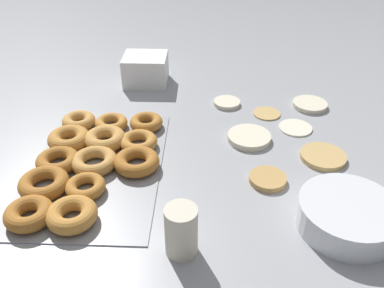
# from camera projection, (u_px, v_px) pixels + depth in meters

# --- Properties ---
(ground_plane) EXTENTS (3.00, 3.00, 0.00)m
(ground_plane) POSITION_uv_depth(u_px,v_px,m) (233.00, 146.00, 1.07)
(ground_plane) COLOR #9EA0A5
(pancake_0) EXTENTS (0.09, 0.09, 0.01)m
(pancake_0) POSITION_uv_depth(u_px,v_px,m) (268.00, 179.00, 0.94)
(pancake_0) COLOR tan
(pancake_0) RESTS_ON ground_plane
(pancake_1) EXTENTS (0.09, 0.09, 0.01)m
(pancake_1) POSITION_uv_depth(u_px,v_px,m) (296.00, 127.00, 1.14)
(pancake_1) COLOR silver
(pancake_1) RESTS_ON ground_plane
(pancake_2) EXTENTS (0.08, 0.08, 0.01)m
(pancake_2) POSITION_uv_depth(u_px,v_px,m) (267.00, 113.00, 1.21)
(pancake_2) COLOR tan
(pancake_2) RESTS_ON ground_plane
(pancake_3) EXTENTS (0.12, 0.12, 0.02)m
(pancake_3) POSITION_uv_depth(u_px,v_px,m) (249.00, 137.00, 1.09)
(pancake_3) COLOR beige
(pancake_3) RESTS_ON ground_plane
(pancake_4) EXTENTS (0.11, 0.11, 0.01)m
(pancake_4) POSITION_uv_depth(u_px,v_px,m) (323.00, 156.00, 1.02)
(pancake_4) COLOR tan
(pancake_4) RESTS_ON ground_plane
(pancake_5) EXTENTS (0.08, 0.08, 0.01)m
(pancake_5) POSITION_uv_depth(u_px,v_px,m) (227.00, 103.00, 1.25)
(pancake_5) COLOR beige
(pancake_5) RESTS_ON ground_plane
(pancake_6) EXTENTS (0.10, 0.10, 0.01)m
(pancake_6) POSITION_uv_depth(u_px,v_px,m) (310.00, 104.00, 1.24)
(pancake_6) COLOR beige
(pancake_6) RESTS_ON ground_plane
(donut_tray) EXTENTS (0.49, 0.31, 0.04)m
(donut_tray) POSITION_uv_depth(u_px,v_px,m) (90.00, 160.00, 0.99)
(donut_tray) COLOR #93969B
(donut_tray) RESTS_ON ground_plane
(batter_bowl) EXTENTS (0.20, 0.20, 0.06)m
(batter_bowl) POSITION_uv_depth(u_px,v_px,m) (347.00, 215.00, 0.81)
(batter_bowl) COLOR white
(batter_bowl) RESTS_ON ground_plane
(container_stack) EXTENTS (0.13, 0.14, 0.10)m
(container_stack) POSITION_uv_depth(u_px,v_px,m) (146.00, 69.00, 1.36)
(container_stack) COLOR white
(container_stack) RESTS_ON ground_plane
(paper_cup) EXTENTS (0.06, 0.06, 0.10)m
(paper_cup) POSITION_uv_depth(u_px,v_px,m) (181.00, 231.00, 0.75)
(paper_cup) COLOR beige
(paper_cup) RESTS_ON ground_plane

